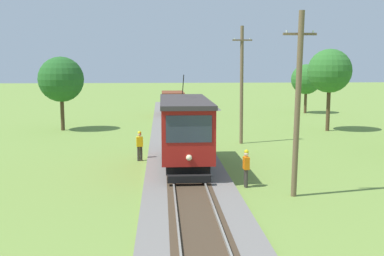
{
  "coord_description": "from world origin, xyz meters",
  "views": [
    {
      "loc": [
        -1.23,
        -7.12,
        5.73
      ],
      "look_at": [
        0.45,
        18.45,
        2.14
      ],
      "focal_mm": 43.39,
      "sensor_mm": 36.0,
      "label": 1
    }
  ],
  "objects_px": {
    "track_worker": "(246,167)",
    "tree_left_far": "(330,71)",
    "utility_pole_near_tram": "(298,104)",
    "red_tram": "(185,129)",
    "gravel_pile": "(211,106)",
    "freight_car": "(173,102)",
    "utility_pole_mid": "(242,84)",
    "second_worker": "(140,144)",
    "tree_right_near": "(61,79)",
    "tree_horizon": "(306,79)"
  },
  "relations": [
    {
      "from": "utility_pole_mid",
      "to": "gravel_pile",
      "type": "height_order",
      "value": "utility_pole_mid"
    },
    {
      "from": "tree_right_near",
      "to": "tree_horizon",
      "type": "height_order",
      "value": "tree_right_near"
    },
    {
      "from": "utility_pole_near_tram",
      "to": "tree_right_near",
      "type": "height_order",
      "value": "utility_pole_near_tram"
    },
    {
      "from": "utility_pole_near_tram",
      "to": "track_worker",
      "type": "bearing_deg",
      "value": 135.85
    },
    {
      "from": "red_tram",
      "to": "track_worker",
      "type": "relative_size",
      "value": 4.79
    },
    {
      "from": "red_tram",
      "to": "utility_pole_mid",
      "type": "xyz_separation_m",
      "value": [
        4.47,
        7.98,
        2.08
      ]
    },
    {
      "from": "tree_horizon",
      "to": "tree_right_near",
      "type": "bearing_deg",
      "value": -154.05
    },
    {
      "from": "red_tram",
      "to": "gravel_pile",
      "type": "bearing_deg",
      "value": 81.42
    },
    {
      "from": "track_worker",
      "to": "tree_left_far",
      "type": "relative_size",
      "value": 0.26
    },
    {
      "from": "utility_pole_mid",
      "to": "track_worker",
      "type": "distance_m",
      "value": 12.53
    },
    {
      "from": "utility_pole_mid",
      "to": "tree_left_far",
      "type": "xyz_separation_m",
      "value": [
        8.45,
        5.65,
        0.8
      ]
    },
    {
      "from": "gravel_pile",
      "to": "tree_right_near",
      "type": "xyz_separation_m",
      "value": [
        -14.55,
        -16.44,
        3.84
      ]
    },
    {
      "from": "gravel_pile",
      "to": "second_worker",
      "type": "bearing_deg",
      "value": -103.97
    },
    {
      "from": "utility_pole_near_tram",
      "to": "tree_horizon",
      "type": "relative_size",
      "value": 1.4
    },
    {
      "from": "utility_pole_near_tram",
      "to": "tree_left_far",
      "type": "xyz_separation_m",
      "value": [
        8.45,
        19.37,
        1.04
      ]
    },
    {
      "from": "utility_pole_near_tram",
      "to": "second_worker",
      "type": "height_order",
      "value": "utility_pole_near_tram"
    },
    {
      "from": "gravel_pile",
      "to": "tree_left_far",
      "type": "distance_m",
      "value": 20.46
    },
    {
      "from": "utility_pole_near_tram",
      "to": "gravel_pile",
      "type": "distance_m",
      "value": 37.75
    },
    {
      "from": "track_worker",
      "to": "tree_left_far",
      "type": "bearing_deg",
      "value": -124.98
    },
    {
      "from": "utility_pole_mid",
      "to": "second_worker",
      "type": "xyz_separation_m",
      "value": [
        -7.01,
        -5.7,
        -3.28
      ]
    },
    {
      "from": "freight_car",
      "to": "track_worker",
      "type": "height_order",
      "value": "freight_car"
    },
    {
      "from": "freight_car",
      "to": "utility_pole_near_tram",
      "type": "bearing_deg",
      "value": -81.96
    },
    {
      "from": "utility_pole_near_tram",
      "to": "gravel_pile",
      "type": "relative_size",
      "value": 3.0
    },
    {
      "from": "utility_pole_mid",
      "to": "freight_car",
      "type": "bearing_deg",
      "value": 104.0
    },
    {
      "from": "tree_right_near",
      "to": "gravel_pile",
      "type": "bearing_deg",
      "value": 48.5
    },
    {
      "from": "red_tram",
      "to": "second_worker",
      "type": "relative_size",
      "value": 4.79
    },
    {
      "from": "utility_pole_near_tram",
      "to": "utility_pole_mid",
      "type": "relative_size",
      "value": 0.94
    },
    {
      "from": "utility_pole_mid",
      "to": "track_worker",
      "type": "xyz_separation_m",
      "value": [
        -1.81,
        -11.96,
        -3.28
      ]
    },
    {
      "from": "gravel_pile",
      "to": "tree_left_far",
      "type": "relative_size",
      "value": 0.38
    },
    {
      "from": "red_tram",
      "to": "freight_car",
      "type": "distance_m",
      "value": 25.91
    },
    {
      "from": "utility_pole_near_tram",
      "to": "gravel_pile",
      "type": "xyz_separation_m",
      "value": [
        0.34,
        37.59,
        -3.51
      ]
    },
    {
      "from": "tree_right_near",
      "to": "utility_pole_near_tram",
      "type": "bearing_deg",
      "value": -56.1
    },
    {
      "from": "red_tram",
      "to": "freight_car",
      "type": "xyz_separation_m",
      "value": [
        -0.0,
        25.9,
        -0.64
      ]
    },
    {
      "from": "red_tram",
      "to": "tree_right_near",
      "type": "height_order",
      "value": "tree_right_near"
    },
    {
      "from": "freight_car",
      "to": "second_worker",
      "type": "height_order",
      "value": "freight_car"
    },
    {
      "from": "gravel_pile",
      "to": "second_worker",
      "type": "xyz_separation_m",
      "value": [
        -7.35,
        -29.57,
        0.46
      ]
    },
    {
      "from": "second_worker",
      "to": "tree_right_near",
      "type": "xyz_separation_m",
      "value": [
        -7.2,
        13.13,
        3.38
      ]
    },
    {
      "from": "gravel_pile",
      "to": "tree_right_near",
      "type": "distance_m",
      "value": 22.29
    },
    {
      "from": "second_worker",
      "to": "tree_left_far",
      "type": "height_order",
      "value": "tree_left_far"
    },
    {
      "from": "tree_left_far",
      "to": "red_tram",
      "type": "bearing_deg",
      "value": -133.46
    },
    {
      "from": "utility_pole_near_tram",
      "to": "freight_car",
      "type": "bearing_deg",
      "value": 98.04
    },
    {
      "from": "gravel_pile",
      "to": "tree_left_far",
      "type": "xyz_separation_m",
      "value": [
        8.11,
        -18.22,
        4.55
      ]
    },
    {
      "from": "gravel_pile",
      "to": "freight_car",
      "type": "bearing_deg",
      "value": -128.93
    },
    {
      "from": "tree_left_far",
      "to": "tree_horizon",
      "type": "xyz_separation_m",
      "value": [
        2.43,
        13.99,
        -1.17
      ]
    },
    {
      "from": "utility_pole_near_tram",
      "to": "utility_pole_mid",
      "type": "height_order",
      "value": "utility_pole_mid"
    },
    {
      "from": "track_worker",
      "to": "tree_left_far",
      "type": "distance_m",
      "value": 20.79
    },
    {
      "from": "freight_car",
      "to": "tree_right_near",
      "type": "bearing_deg",
      "value": -132.88
    },
    {
      "from": "utility_pole_near_tram",
      "to": "utility_pole_mid",
      "type": "xyz_separation_m",
      "value": [
        0.0,
        13.72,
        0.24
      ]
    },
    {
      "from": "red_tram",
      "to": "tree_horizon",
      "type": "bearing_deg",
      "value": 60.94
    },
    {
      "from": "second_worker",
      "to": "tree_left_far",
      "type": "xyz_separation_m",
      "value": [
        15.46,
        11.35,
        4.09
      ]
    }
  ]
}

